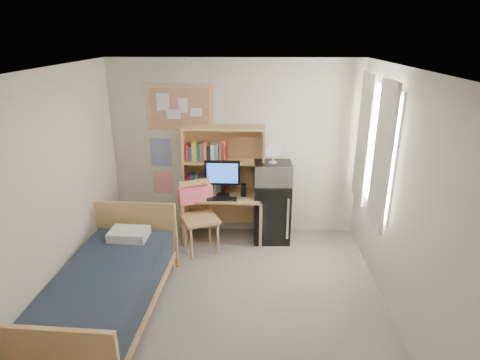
{
  "coord_description": "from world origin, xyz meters",
  "views": [
    {
      "loc": [
        0.26,
        -3.57,
        2.92
      ],
      "look_at": [
        0.1,
        1.2,
        1.15
      ],
      "focal_mm": 30.0,
      "sensor_mm": 36.0,
      "label": 1
    }
  ],
  "objects_px": {
    "desk_chair": "(200,218)",
    "bed": "(108,295)",
    "speaker_left": "(202,190)",
    "bulletin_board": "(180,107)",
    "microwave": "(273,173)",
    "desk_fan": "(273,153)",
    "monitor": "(223,178)",
    "mini_fridge": "(271,211)",
    "desk": "(224,216)",
    "speaker_right": "(244,190)"
  },
  "relations": [
    {
      "from": "desk_chair",
      "to": "speaker_right",
      "type": "relative_size",
      "value": 5.57
    },
    {
      "from": "monitor",
      "to": "bed",
      "type": "bearing_deg",
      "value": -121.15
    },
    {
      "from": "desk_chair",
      "to": "mini_fridge",
      "type": "bearing_deg",
      "value": -1.8
    },
    {
      "from": "monitor",
      "to": "desk_chair",
      "type": "bearing_deg",
      "value": -131.2
    },
    {
      "from": "speaker_right",
      "to": "microwave",
      "type": "bearing_deg",
      "value": 10.96
    },
    {
      "from": "bulletin_board",
      "to": "bed",
      "type": "xyz_separation_m",
      "value": [
        -0.5,
        -2.1,
        -1.64
      ]
    },
    {
      "from": "bed",
      "to": "microwave",
      "type": "distance_m",
      "value": 2.69
    },
    {
      "from": "bulletin_board",
      "to": "microwave",
      "type": "height_order",
      "value": "bulletin_board"
    },
    {
      "from": "desk_chair",
      "to": "monitor",
      "type": "height_order",
      "value": "monitor"
    },
    {
      "from": "mini_fridge",
      "to": "desk_fan",
      "type": "distance_m",
      "value": 0.89
    },
    {
      "from": "desk",
      "to": "speaker_left",
      "type": "xyz_separation_m",
      "value": [
        -0.3,
        -0.05,
        0.44
      ]
    },
    {
      "from": "bed",
      "to": "monitor",
      "type": "height_order",
      "value": "monitor"
    },
    {
      "from": "desk",
      "to": "monitor",
      "type": "bearing_deg",
      "value": -90.0
    },
    {
      "from": "microwave",
      "to": "speaker_right",
      "type": "bearing_deg",
      "value": -172.12
    },
    {
      "from": "mini_fridge",
      "to": "desk_fan",
      "type": "height_order",
      "value": "desk_fan"
    },
    {
      "from": "bulletin_board",
      "to": "bed",
      "type": "bearing_deg",
      "value": -103.3
    },
    {
      "from": "bulletin_board",
      "to": "desk_chair",
      "type": "height_order",
      "value": "bulletin_board"
    },
    {
      "from": "microwave",
      "to": "desk_fan",
      "type": "distance_m",
      "value": 0.29
    },
    {
      "from": "mini_fridge",
      "to": "bed",
      "type": "height_order",
      "value": "mini_fridge"
    },
    {
      "from": "desk_chair",
      "to": "speaker_right",
      "type": "distance_m",
      "value": 0.74
    },
    {
      "from": "desk",
      "to": "speaker_left",
      "type": "height_order",
      "value": "speaker_left"
    },
    {
      "from": "desk",
      "to": "monitor",
      "type": "xyz_separation_m",
      "value": [
        -0.0,
        -0.06,
        0.62
      ]
    },
    {
      "from": "bed",
      "to": "monitor",
      "type": "relative_size",
      "value": 3.77
    },
    {
      "from": "monitor",
      "to": "desk_fan",
      "type": "bearing_deg",
      "value": 6.37
    },
    {
      "from": "bulletin_board",
      "to": "desk",
      "type": "xyz_separation_m",
      "value": [
        0.62,
        -0.29,
        -1.56
      ]
    },
    {
      "from": "bed",
      "to": "speaker_left",
      "type": "relative_size",
      "value": 12.52
    },
    {
      "from": "speaker_right",
      "to": "desk_fan",
      "type": "relative_size",
      "value": 0.65
    },
    {
      "from": "desk",
      "to": "desk_fan",
      "type": "xyz_separation_m",
      "value": [
        0.71,
        0.0,
        0.98
      ]
    },
    {
      "from": "bed",
      "to": "desk",
      "type": "bearing_deg",
      "value": 61.32
    },
    {
      "from": "speaker_left",
      "to": "microwave",
      "type": "relative_size",
      "value": 0.31
    },
    {
      "from": "desk",
      "to": "microwave",
      "type": "height_order",
      "value": "microwave"
    },
    {
      "from": "mini_fridge",
      "to": "speaker_right",
      "type": "xyz_separation_m",
      "value": [
        -0.41,
        -0.09,
        0.36
      ]
    },
    {
      "from": "monitor",
      "to": "desk_fan",
      "type": "distance_m",
      "value": 0.8
    },
    {
      "from": "speaker_right",
      "to": "desk_fan",
      "type": "bearing_deg",
      "value": 10.96
    },
    {
      "from": "desk",
      "to": "speaker_right",
      "type": "distance_m",
      "value": 0.54
    },
    {
      "from": "mini_fridge",
      "to": "speaker_left",
      "type": "distance_m",
      "value": 1.07
    },
    {
      "from": "mini_fridge",
      "to": "bulletin_board",
      "type": "bearing_deg",
      "value": 166.87
    },
    {
      "from": "desk",
      "to": "monitor",
      "type": "distance_m",
      "value": 0.63
    },
    {
      "from": "bed",
      "to": "monitor",
      "type": "bearing_deg",
      "value": 60.48
    },
    {
      "from": "desk",
      "to": "bed",
      "type": "bearing_deg",
      "value": -120.32
    },
    {
      "from": "microwave",
      "to": "speaker_left",
      "type": "bearing_deg",
      "value": -178.59
    },
    {
      "from": "bulletin_board",
      "to": "speaker_right",
      "type": "height_order",
      "value": "bulletin_board"
    },
    {
      "from": "mini_fridge",
      "to": "desk_fan",
      "type": "relative_size",
      "value": 3.19
    },
    {
      "from": "bed",
      "to": "monitor",
      "type": "xyz_separation_m",
      "value": [
        1.11,
        1.75,
        0.7
      ]
    },
    {
      "from": "desk_chair",
      "to": "bed",
      "type": "height_order",
      "value": "desk_chair"
    },
    {
      "from": "speaker_right",
      "to": "desk",
      "type": "bearing_deg",
      "value": 168.69
    },
    {
      "from": "bulletin_board",
      "to": "mini_fridge",
      "type": "bearing_deg",
      "value": -11.34
    },
    {
      "from": "monitor",
      "to": "microwave",
      "type": "relative_size",
      "value": 1.02
    },
    {
      "from": "mini_fridge",
      "to": "microwave",
      "type": "relative_size",
      "value": 1.7
    },
    {
      "from": "speaker_left",
      "to": "desk_fan",
      "type": "distance_m",
      "value": 1.15
    }
  ]
}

